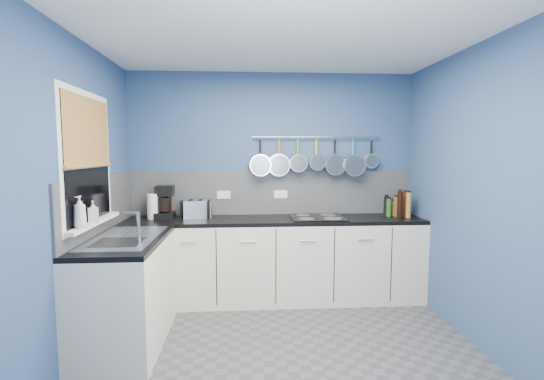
{
  "coord_description": "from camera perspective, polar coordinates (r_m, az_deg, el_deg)",
  "views": [
    {
      "loc": [
        -0.3,
        -2.97,
        1.61
      ],
      "look_at": [
        -0.05,
        0.75,
        1.25
      ],
      "focal_mm": 25.92,
      "sensor_mm": 36.0,
      "label": 1
    }
  ],
  "objects": [
    {
      "name": "backsplash_back",
      "position": [
        4.49,
        -0.0,
        -0.36
      ],
      "size": [
        3.2,
        0.02,
        0.5
      ],
      "primitive_type": "cube",
      "color": "slate",
      "rests_on": "wall_back"
    },
    {
      "name": "condiment_7",
      "position": [
        4.46,
        18.07,
        -2.04
      ],
      "size": [
        0.05,
        0.05,
        0.29
      ],
      "primitive_type": "cylinder",
      "color": "black",
      "rests_on": "worktop_back"
    },
    {
      "name": "soap_bottle_a",
      "position": [
        3.24,
        -26.14,
        -2.87
      ],
      "size": [
        0.11,
        0.11,
        0.24
      ],
      "primitive_type": "imported",
      "rotation": [
        0.0,
        0.0,
        -0.26
      ],
      "color": "white",
      "rests_on": "window_sill"
    },
    {
      "name": "wall_right",
      "position": [
        3.55,
        28.72,
        -0.98
      ],
      "size": [
        0.02,
        3.0,
        2.5
      ],
      "primitive_type": "cube",
      "color": "#304B75",
      "rests_on": "ground"
    },
    {
      "name": "paper_towel",
      "position": [
        4.37,
        -16.93,
        -2.29
      ],
      "size": [
        0.14,
        0.14,
        0.27
      ],
      "primitive_type": "cylinder",
      "rotation": [
        0.0,
        0.0,
        0.22
      ],
      "color": "white",
      "rests_on": "worktop_back"
    },
    {
      "name": "canister",
      "position": [
        4.37,
        -9.25,
        -3.04
      ],
      "size": [
        0.09,
        0.09,
        0.13
      ],
      "primitive_type": "cylinder",
      "rotation": [
        0.0,
        0.0,
        0.03
      ],
      "color": "silver",
      "rests_on": "worktop_back"
    },
    {
      "name": "sink_unit",
      "position": [
        3.49,
        -20.52,
        -6.5
      ],
      "size": [
        0.5,
        0.95,
        0.01
      ],
      "primitive_type": "cube",
      "color": "silver",
      "rests_on": "worktop_left"
    },
    {
      "name": "cabinet_run_left",
      "position": [
        3.62,
        -20.26,
        -13.87
      ],
      "size": [
        0.6,
        1.2,
        0.86
      ],
      "primitive_type": "cube",
      "color": "beige",
      "rests_on": "ground"
    },
    {
      "name": "wall_back",
      "position": [
        4.51,
        -0.02,
        0.93
      ],
      "size": [
        3.2,
        0.02,
        2.5
      ],
      "primitive_type": "cube",
      "color": "#304B75",
      "rests_on": "ground"
    },
    {
      "name": "pan_3",
      "position": [
        4.48,
        6.45,
        5.25
      ],
      "size": [
        0.19,
        0.12,
        0.38
      ],
      "primitive_type": null,
      "color": "silver",
      "rests_on": "pot_rail"
    },
    {
      "name": "pan_5",
      "position": [
        4.58,
        11.68,
        4.77
      ],
      "size": [
        0.25,
        0.13,
        0.44
      ],
      "primitive_type": null,
      "color": "silver",
      "rests_on": "pot_rail"
    },
    {
      "name": "backsplash_left",
      "position": [
        3.82,
        -23.51,
        -1.86
      ],
      "size": [
        0.02,
        1.8,
        0.5
      ],
      "primitive_type": "cube",
      "color": "slate",
      "rests_on": "wall_left"
    },
    {
      "name": "wall_front",
      "position": [
        1.54,
        7.69,
        -8.09
      ],
      "size": [
        3.2,
        0.02,
        2.5
      ],
      "primitive_type": "cube",
      "color": "#304B75",
      "rests_on": "ground"
    },
    {
      "name": "condiment_3",
      "position": [
        4.57,
        18.85,
        -2.01
      ],
      "size": [
        0.07,
        0.07,
        0.27
      ],
      "primitive_type": "cylinder",
      "color": "#4C190C",
      "rests_on": "worktop_back"
    },
    {
      "name": "pan_2",
      "position": [
        4.45,
        3.76,
        5.16
      ],
      "size": [
        0.2,
        0.11,
        0.39
      ],
      "primitive_type": null,
      "color": "silver",
      "rests_on": "pot_rail"
    },
    {
      "name": "worktop_left",
      "position": [
        3.5,
        -20.51,
        -6.89
      ],
      "size": [
        0.6,
        1.2,
        0.04
      ],
      "primitive_type": "cube",
      "color": "black",
      "rests_on": "cabinet_run_left"
    },
    {
      "name": "coffee_maker",
      "position": [
        4.38,
        -15.33,
        -1.69
      ],
      "size": [
        0.2,
        0.22,
        0.35
      ],
      "primitive_type": null,
      "rotation": [
        0.0,
        0.0,
        0.03
      ],
      "color": "black",
      "rests_on": "worktop_back"
    },
    {
      "name": "condiment_2",
      "position": [
        4.61,
        16.27,
        -2.22
      ],
      "size": [
        0.06,
        0.06,
        0.21
      ],
      "primitive_type": "cylinder",
      "color": "black",
      "rests_on": "worktop_back"
    },
    {
      "name": "cabinet_run_back",
      "position": [
        4.35,
        0.26,
        -10.24
      ],
      "size": [
        3.2,
        0.6,
        0.86
      ],
      "primitive_type": "cube",
      "color": "beige",
      "rests_on": "ground"
    },
    {
      "name": "condiment_4",
      "position": [
        4.55,
        17.62,
        -2.31
      ],
      "size": [
        0.07,
        0.07,
        0.22
      ],
      "primitive_type": "cylinder",
      "color": "brown",
      "rests_on": "worktop_back"
    },
    {
      "name": "window_sill",
      "position": [
        3.55,
        -24.48,
        -4.31
      ],
      "size": [
        0.1,
        0.98,
        0.03
      ],
      "primitive_type": "cube",
      "color": "white",
      "rests_on": "wall_left"
    },
    {
      "name": "window_frame",
      "position": [
        3.51,
        -25.19,
        4.01
      ],
      "size": [
        0.01,
        1.0,
        1.1
      ],
      "primitive_type": "cube",
      "color": "white",
      "rests_on": "wall_left"
    },
    {
      "name": "bamboo_blind",
      "position": [
        3.51,
        -25.15,
        7.69
      ],
      "size": [
        0.01,
        0.9,
        0.55
      ],
      "primitive_type": "cube",
      "color": "#AE7A3C",
      "rests_on": "wall_left"
    },
    {
      "name": "mixer_tap",
      "position": [
        3.26,
        -18.79,
        -5.05
      ],
      "size": [
        0.12,
        0.08,
        0.26
      ],
      "primitive_type": null,
      "color": "silver",
      "rests_on": "worktop_left"
    },
    {
      "name": "wall_left",
      "position": [
        3.27,
        -27.45,
        -1.44
      ],
      "size": [
        0.02,
        3.0,
        2.5
      ],
      "primitive_type": "cube",
      "color": "#304B75",
      "rests_on": "ground"
    },
    {
      "name": "window_glass",
      "position": [
        3.51,
        -25.12,
        4.01
      ],
      "size": [
        0.01,
        0.9,
        1.0
      ],
      "primitive_type": "cube",
      "color": "black",
      "rests_on": "wall_left"
    },
    {
      "name": "condiment_5",
      "position": [
        4.54,
        16.63,
        -2.48
      ],
      "size": [
        0.05,
        0.05,
        0.2
      ],
      "primitive_type": "cylinder",
      "color": "#265919",
      "rests_on": "worktop_back"
    },
    {
      "name": "pan_1",
      "position": [
        4.43,
        1.03,
        4.87
      ],
      "size": [
        0.25,
        0.07,
        0.44
      ],
      "primitive_type": null,
      "color": "silver",
      "rests_on": "pot_rail"
    },
    {
      "name": "condiment_6",
      "position": [
        4.51,
        19.21,
        -2.08
      ],
      "size": [
        0.05,
        0.05,
        0.28
      ],
      "primitive_type": "cylinder",
      "color": "olive",
      "rests_on": "worktop_back"
    },
    {
      "name": "socket_left",
      "position": [
        4.48,
        -7.03,
        -0.68
      ],
      "size": [
        0.15,
        0.01,
        0.09
      ],
      "primitive_type": "cube",
      "color": "white",
      "rests_on": "backsplash_back"
    },
    {
      "name": "worktop_back",
      "position": [
        4.25,
        0.26,
        -4.39
      ],
      "size": [
        3.2,
        0.6,
        0.04
      ],
      "primitive_type": "cube",
      "color": "black",
      "rests_on": "cabinet_run_back"
    },
    {
      "name": "ceiling",
      "position": [
        3.12,
        2.0,
        22.27
      ],
      "size": [
        3.2,
        3.0,
        0.02
      ],
      "primitive_type": "cube",
      "color": "white",
      "rests_on": "ground"
    },
    {
      "name": "pan_4",
      "position": [
        4.53,
        9.09,
        4.86
      ],
      "size": [
        0.24,
        0.09,
        0.43
      ],
      "primitive_type": null,
      "color": "silver",
      "rests_on": "pot_rail"
    },
    {
      "name": "pot_rail",
      "position": [
        4.5,
        6.45,
        7.64
      ],
      "size": [
        1.45,
        0.02,
        0.02
      ],
      "primitive_type": "cylinder",
      "rotation": [
        0.0,
        1.57,
        0.0
      ],
      "color": "silver",
      "rests_on": "wall_back"
    },
    {
      "name": "pan_0",
      "position": [
        4.42,
        -1.72,
        4.89
      ],
      "size": [
        0.25,
        0.12,
        0.44
      ],
      "primitive_type": null,
      "color": "silver",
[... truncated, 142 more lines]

